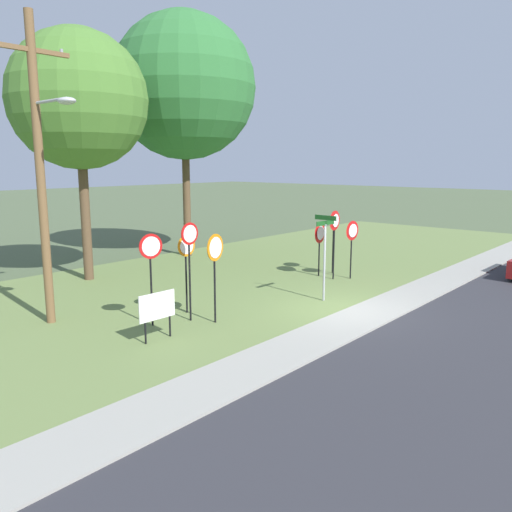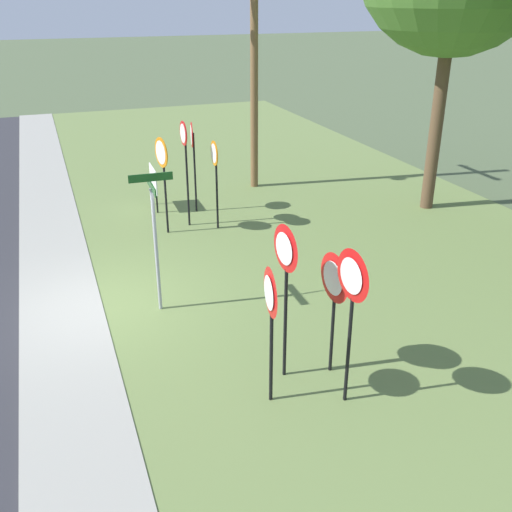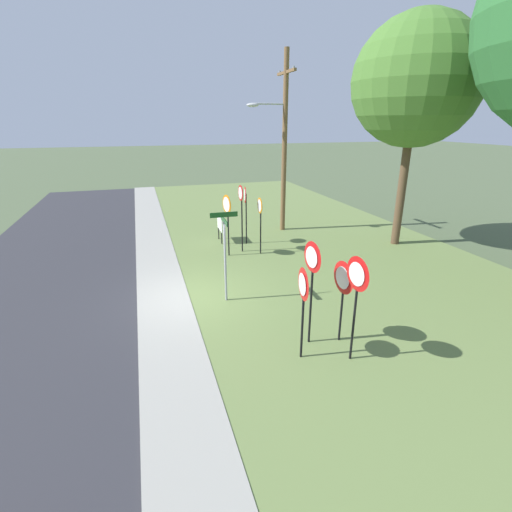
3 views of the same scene
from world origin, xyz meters
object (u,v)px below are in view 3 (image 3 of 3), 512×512
Objects in this scene: stop_sign_near_right at (260,214)px; yield_sign_near_right at (356,284)px; yield_sign_far_left at (342,284)px; oak_tree_left at (416,82)px; notice_board at (220,224)px; yield_sign_near_left at (312,269)px; street_name_post at (225,249)px; utility_pole at (282,138)px; stop_sign_far_left at (227,212)px; yield_sign_far_right at (302,293)px; stop_sign_far_center at (245,203)px; stop_sign_near_left at (241,205)px.

yield_sign_near_right reaches higher than stop_sign_near_right.
yield_sign_far_left is 10.45m from oak_tree_left.
yield_sign_near_right is 2.05× the size of notice_board.
street_name_post is (-2.92, -1.44, -0.33)m from yield_sign_near_left.
notice_board is (-5.99, 1.09, -0.85)m from street_name_post.
utility_pole is (-3.17, 2.12, 2.82)m from stop_sign_near_right.
yield_sign_near_left is 1.04× the size of yield_sign_near_right.
street_name_post is at bearing -25.18° from stop_sign_far_left.
notice_board is at bearing -173.97° from yield_sign_far_right.
yield_sign_near_left is (8.25, -0.70, 0.14)m from stop_sign_far_center.
utility_pole is (-1.71, 2.32, 2.65)m from stop_sign_far_center.
stop_sign_far_left is 0.30× the size of utility_pole.
stop_sign_near_left is 1.01× the size of street_name_post.
stop_sign_far_center is 2.07× the size of notice_board.
notice_board is (-9.45, 0.11, -0.86)m from yield_sign_far_right.
oak_tree_left reaches higher than stop_sign_near_right.
stop_sign_near_left is 7.25m from yield_sign_near_left.
yield_sign_far_right is (0.38, -1.23, 0.11)m from yield_sign_far_left.
stop_sign_near_right is at bearing 32.13° from notice_board.
notice_board is at bearing -109.37° from oak_tree_left.
utility_pole is (-10.90, 2.39, 2.60)m from yield_sign_near_right.
yield_sign_near_right is at bearing 75.97° from yield_sign_far_right.
yield_sign_far_left is 0.26× the size of utility_pole.
stop_sign_near_right is at bearing 150.38° from street_name_post.
stop_sign_far_left is at bearing 178.15° from yield_sign_near_left.
stop_sign_near_right reaches higher than notice_board.
street_name_post is at bearing -148.01° from yield_sign_far_left.
stop_sign_far_left is 4.12m from street_name_post.
notice_board is at bearing -147.85° from stop_sign_near_right.
notice_board is (-8.91, -0.35, -1.18)m from yield_sign_near_left.
yield_sign_far_right is (7.32, -1.36, -0.01)m from stop_sign_near_right.
stop_sign_far_center is 1.14× the size of yield_sign_far_right.
yield_sign_near_left reaches higher than stop_sign_near_right.
street_name_post is at bearing -11.02° from stop_sign_far_center.
street_name_post is at bearing -156.70° from yield_sign_near_right.
stop_sign_near_right is at bearing 166.90° from yield_sign_near_left.
stop_sign_far_left is 1.18× the size of yield_sign_far_left.
utility_pole reaches higher than yield_sign_far_right.
stop_sign_far_center is 0.97× the size of yield_sign_near_left.
stop_sign_far_left is at bearing -177.18° from yield_sign_near_right.
stop_sign_far_center is at bearing 174.63° from yield_sign_near_right.
yield_sign_far_right is (8.78, -1.16, -0.18)m from stop_sign_far_center.
stop_sign_near_right is 4.52m from street_name_post.
street_name_post is at bearing -22.61° from stop_sign_near_left.
utility_pole is at bearing 120.22° from stop_sign_far_left.
yield_sign_near_left is 1.18× the size of yield_sign_far_right.
stop_sign_far_center is at bearing 176.66° from yield_sign_far_left.
notice_board is at bearing -176.77° from yield_sign_far_left.
yield_sign_far_left is at bearing 11.41° from stop_sign_far_center.
oak_tree_left is at bearing 132.45° from yield_sign_near_right.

